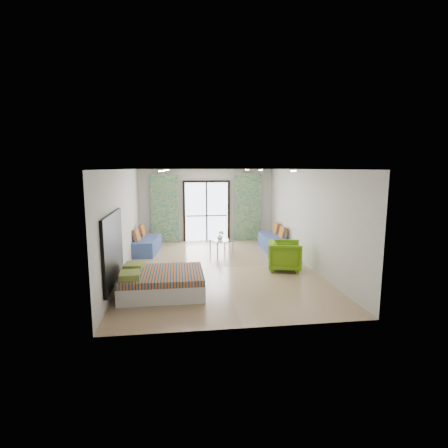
{
  "coord_description": "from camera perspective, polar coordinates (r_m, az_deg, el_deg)",
  "views": [
    {
      "loc": [
        -1.09,
        -9.31,
        2.73
      ],
      "look_at": [
        0.22,
        0.45,
        1.15
      ],
      "focal_mm": 28.0,
      "sensor_mm": 36.0,
      "label": 1
    }
  ],
  "objects": [
    {
      "name": "coffee_table",
      "position": [
        11.38,
        -0.44,
        -2.85
      ],
      "size": [
        0.8,
        0.8,
        0.73
      ],
      "rotation": [
        0.0,
        0.0,
        0.34
      ],
      "color": "silver",
      "rests_on": "floor"
    },
    {
      "name": "daybed_right",
      "position": [
        12.03,
        7.97,
        -2.82
      ],
      "size": [
        0.71,
        1.72,
        0.84
      ],
      "rotation": [
        0.0,
        0.0,
        -0.03
      ],
      "color": "#3C5491",
      "rests_on": "floor"
    },
    {
      "name": "downlight_f",
      "position": [
        12.56,
        3.82,
        8.82
      ],
      "size": [
        0.12,
        0.12,
        0.02
      ],
      "primitive_type": "cylinder",
      "color": "#FFE0B2",
      "rests_on": "ceiling"
    },
    {
      "name": "curtain_right",
      "position": [
        13.23,
        3.9,
        2.67
      ],
      "size": [
        1.0,
        0.1,
        2.5
      ],
      "primitive_type": "cube",
      "color": "silver",
      "rests_on": "floor"
    },
    {
      "name": "balcony_rail",
      "position": [
        13.21,
        -2.86,
        1.36
      ],
      "size": [
        1.52,
        0.03,
        0.04
      ],
      "primitive_type": "cube",
      "color": "#595451",
      "rests_on": "balcony_door"
    },
    {
      "name": "wall_back",
      "position": [
        13.18,
        -2.88,
        3.09
      ],
      "size": [
        5.0,
        0.01,
        2.7
      ],
      "primitive_type": null,
      "color": "silver",
      "rests_on": "ground"
    },
    {
      "name": "headboard",
      "position": [
        7.77,
        -17.65,
        -3.81
      ],
      "size": [
        0.06,
        2.1,
        1.5
      ],
      "primitive_type": "cube",
      "color": "black",
      "rests_on": "floor"
    },
    {
      "name": "downlight_d",
      "position": [
        10.61,
        5.99,
        8.74
      ],
      "size": [
        0.12,
        0.12,
        0.02
      ],
      "primitive_type": "cylinder",
      "color": "#FFE0B2",
      "rests_on": "ceiling"
    },
    {
      "name": "downlight_c",
      "position": [
        10.32,
        -9.49,
        8.66
      ],
      "size": [
        0.12,
        0.12,
        0.02
      ],
      "primitive_type": "cylinder",
      "color": "#FFE0B2",
      "rests_on": "ceiling"
    },
    {
      "name": "daybed_left",
      "position": [
        11.68,
        -12.54,
        -3.28
      ],
      "size": [
        0.86,
        1.8,
        0.86
      ],
      "rotation": [
        0.0,
        0.0,
        -0.11
      ],
      "color": "#3C5491",
      "rests_on": "floor"
    },
    {
      "name": "downlight_b",
      "position": [
        7.73,
        11.28,
        8.5
      ],
      "size": [
        0.12,
        0.12,
        0.02
      ],
      "primitive_type": "cylinder",
      "color": "#FFE0B2",
      "rests_on": "ceiling"
    },
    {
      "name": "curtain_left",
      "position": [
        12.98,
        -9.65,
        2.44
      ],
      "size": [
        1.0,
        0.1,
        2.5
      ],
      "primitive_type": "cube",
      "color": "silver",
      "rests_on": "floor"
    },
    {
      "name": "vase",
      "position": [
        11.37,
        -0.68,
        -2.13
      ],
      "size": [
        0.25,
        0.25,
        0.19
      ],
      "primitive_type": "imported",
      "rotation": [
        0.0,
        0.0,
        0.35
      ],
      "color": "white",
      "rests_on": "coffee_table"
    },
    {
      "name": "wall_left",
      "position": [
        9.52,
        -16.09,
        0.42
      ],
      "size": [
        0.01,
        7.5,
        2.7
      ],
      "primitive_type": null,
      "color": "silver",
      "rests_on": "ground"
    },
    {
      "name": "wall_right",
      "position": [
        10.08,
        13.3,
        1.0
      ],
      "size": [
        0.01,
        7.5,
        2.7
      ],
      "primitive_type": null,
      "color": "silver",
      "rests_on": "ground"
    },
    {
      "name": "downlight_a",
      "position": [
        7.32,
        -10.19,
        8.51
      ],
      "size": [
        0.12,
        0.12,
        0.02
      ],
      "primitive_type": "cylinder",
      "color": "#FFE0B2",
      "rests_on": "ceiling"
    },
    {
      "name": "switch_plate",
      "position": [
        8.98,
        -16.36,
        -2.04
      ],
      "size": [
        0.02,
        0.1,
        0.1
      ],
      "primitive_type": "cube",
      "color": "silver",
      "rests_on": "wall_left"
    },
    {
      "name": "floor",
      "position": [
        9.77,
        -0.95,
        -7.12
      ],
      "size": [
        5.0,
        7.5,
        0.01
      ],
      "primitive_type": null,
      "color": "#9B7D5D",
      "rests_on": "ground"
    },
    {
      "name": "bed",
      "position": [
        7.87,
        -10.19,
        -9.34
      ],
      "size": [
        1.78,
        1.46,
        0.62
      ],
      "color": "silver",
      "rests_on": "floor"
    },
    {
      "name": "balcony_door",
      "position": [
        13.16,
        -2.87,
        2.68
      ],
      "size": [
        1.76,
        0.08,
        2.28
      ],
      "color": "black",
      "rests_on": "floor"
    },
    {
      "name": "armchair",
      "position": [
        9.6,
        9.89,
        -4.88
      ],
      "size": [
        0.96,
        1.0,
        0.86
      ],
      "primitive_type": "imported",
      "rotation": [
        0.0,
        0.0,
        1.34
      ],
      "color": "#649D14",
      "rests_on": "floor"
    },
    {
      "name": "wall_front",
      "position": [
        5.83,
        3.36,
        -4.58
      ],
      "size": [
        5.0,
        0.01,
        2.7
      ],
      "primitive_type": null,
      "color": "silver",
      "rests_on": "ground"
    },
    {
      "name": "ceiling",
      "position": [
        9.38,
        -0.99,
        8.93
      ],
      "size": [
        5.0,
        7.5,
        0.01
      ],
      "primitive_type": null,
      "color": "silver",
      "rests_on": "ground"
    },
    {
      "name": "downlight_e",
      "position": [
        12.32,
        -9.21,
        8.72
      ],
      "size": [
        0.12,
        0.12,
        0.02
      ],
      "primitive_type": "cylinder",
      "color": "#FFE0B2",
      "rests_on": "ceiling"
    }
  ]
}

